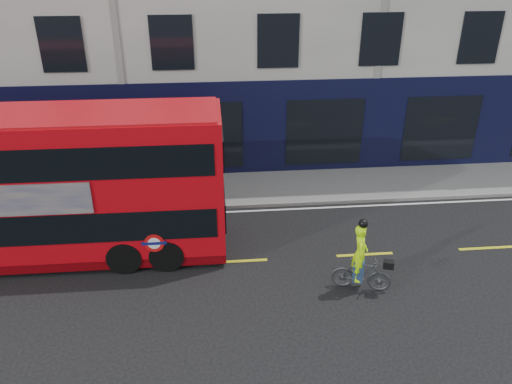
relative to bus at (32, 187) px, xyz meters
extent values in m
plane|color=black|center=(2.01, -2.46, -2.36)|extent=(120.00, 120.00, 0.00)
cube|color=gray|center=(2.01, 4.04, -2.30)|extent=(60.00, 3.00, 0.12)
cube|color=slate|center=(2.01, 2.54, -2.29)|extent=(60.00, 0.12, 0.13)
cube|color=black|center=(2.01, 5.52, -0.36)|extent=(50.00, 0.08, 4.00)
cube|color=silver|center=(2.01, 2.24, -2.36)|extent=(58.00, 0.10, 0.01)
cube|color=red|center=(-0.04, 0.00, 0.14)|extent=(11.36, 2.62, 4.08)
cube|color=#600308|center=(-0.04, 0.00, -2.05)|extent=(11.36, 2.57, 0.31)
cube|color=black|center=(-0.04, 0.00, -0.76)|extent=(10.90, 2.66, 0.93)
cube|color=black|center=(-0.04, 0.00, 1.20)|extent=(10.90, 2.66, 0.93)
cube|color=#9F0B12|center=(-0.04, 0.00, 2.20)|extent=(11.13, 2.52, 0.08)
cube|color=black|center=(5.65, -0.02, -0.76)|extent=(0.05, 2.32, 0.93)
cube|color=black|center=(5.65, -0.02, 1.20)|extent=(0.05, 2.32, 0.93)
cylinder|color=red|center=(3.56, -1.33, -1.33)|extent=(0.58, 0.02, 0.58)
cylinder|color=white|center=(3.56, -1.34, -1.33)|extent=(0.37, 0.02, 0.37)
cube|color=#0C1459|center=(3.56, -1.34, -1.33)|extent=(0.72, 0.02, 0.09)
cylinder|color=black|center=(3.88, -0.01, -1.84)|extent=(1.04, 2.63, 1.03)
cylinder|color=black|center=(2.64, -0.01, -1.84)|extent=(1.04, 2.63, 1.03)
imported|color=#3F4244|center=(9.37, -2.64, -1.86)|extent=(1.72, 0.94, 1.00)
imported|color=#A3E807|center=(9.27, -2.61, -1.17)|extent=(0.57, 0.71, 1.70)
cube|color=black|center=(10.03, -2.84, -1.44)|extent=(0.32, 0.28, 0.21)
cube|color=navy|center=(9.27, -2.61, -1.73)|extent=(0.39, 0.44, 0.68)
sphere|color=black|center=(9.27, -2.61, -0.24)|extent=(0.25, 0.25, 0.25)
camera|label=1|loc=(5.36, -13.80, 6.39)|focal=35.00mm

